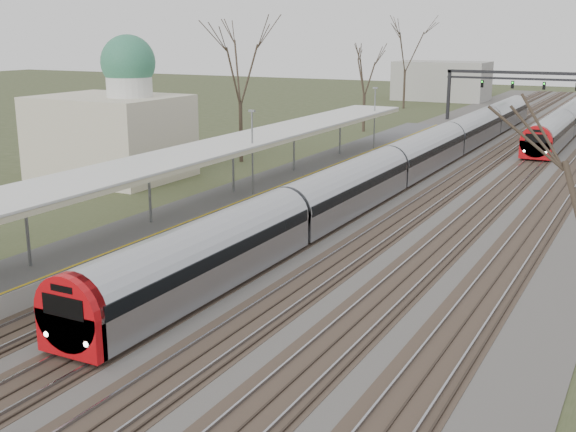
% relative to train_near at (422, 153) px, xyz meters
% --- Properties ---
extents(track_bed, '(24.00, 160.00, 0.22)m').
position_rel_train_near_xyz_m(track_bed, '(2.76, 4.31, -1.42)').
color(track_bed, '#474442').
rests_on(track_bed, ground).
extents(platform, '(3.50, 69.00, 1.00)m').
position_rel_train_near_xyz_m(platform, '(-6.55, -13.19, -0.98)').
color(platform, '#9E9B93').
rests_on(platform, ground).
extents(canopy, '(4.10, 50.00, 3.11)m').
position_rel_train_near_xyz_m(canopy, '(-6.55, -17.71, 2.45)').
color(canopy, slate).
rests_on(canopy, platform).
extents(dome_building, '(10.00, 8.00, 10.30)m').
position_rel_train_near_xyz_m(dome_building, '(-19.21, -12.69, 2.24)').
color(dome_building, beige).
rests_on(dome_building, ground).
extents(signal_gantry, '(21.00, 0.59, 6.08)m').
position_rel_train_near_xyz_m(signal_gantry, '(2.79, 34.30, 3.43)').
color(signal_gantry, black).
rests_on(signal_gantry, ground).
extents(tree_west_far, '(5.50, 5.50, 11.33)m').
position_rel_train_near_xyz_m(tree_west_far, '(-14.50, -2.69, 6.54)').
color(tree_west_far, '#2D231C').
rests_on(tree_west_far, ground).
extents(train_near, '(2.62, 75.21, 3.05)m').
position_rel_train_near_xyz_m(train_near, '(0.00, 0.00, 0.00)').
color(train_near, '#9C9EA5').
rests_on(train_near, ground).
extents(train_far, '(2.62, 45.21, 3.05)m').
position_rel_train_near_xyz_m(train_far, '(7.00, 30.53, 0.00)').
color(train_far, '#9C9EA5').
rests_on(train_far, ground).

